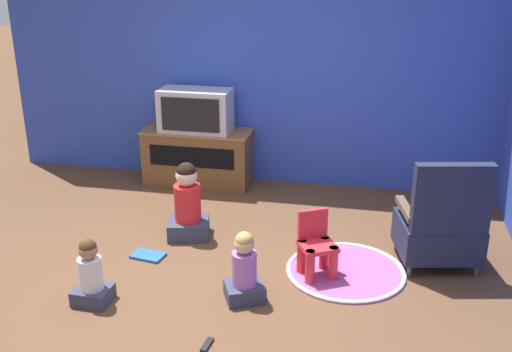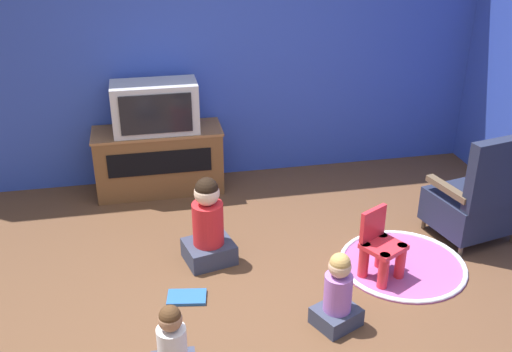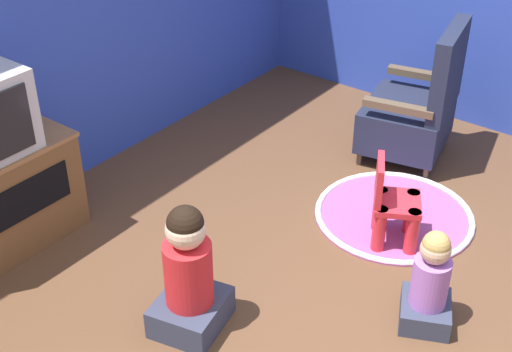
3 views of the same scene
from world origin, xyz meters
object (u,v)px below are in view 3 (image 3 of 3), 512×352
Objects in this scene: black_armchair at (416,110)px; yellow_kid_chair at (393,209)px; child_watching_left at (189,277)px; child_watching_right at (430,285)px.

black_armchair is 1.05m from yellow_kid_chair.
black_armchair is at bearing -15.90° from child_watching_left.
black_armchair is at bearing 4.25° from child_watching_right.
child_watching_left is at bearing 103.36° from child_watching_right.
black_armchair is 1.69m from child_watching_right.
black_armchair reaches higher than child_watching_left.
black_armchair is at bearing -8.59° from yellow_kid_chair.
child_watching_left reaches higher than yellow_kid_chair.
child_watching_right is at bearing -165.39° from yellow_kid_chair.
black_armchair reaches higher than child_watching_right.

